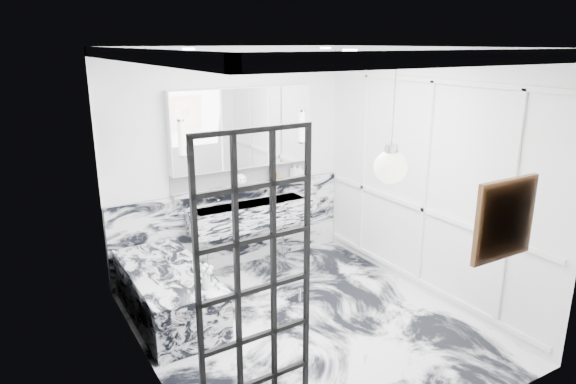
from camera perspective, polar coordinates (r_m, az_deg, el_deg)
floor at (r=5.55m, az=2.02°, el=-14.49°), size 3.60×3.60×0.00m
ceiling at (r=4.77m, az=2.36°, el=15.78°), size 3.60×3.60×0.00m
wall_back at (r=6.52m, az=-6.45°, el=3.42°), size 3.60×0.00×3.60m
wall_front at (r=3.70m, az=17.60°, el=-7.49°), size 3.60×0.00×3.60m
wall_left at (r=4.37m, az=-15.78°, el=-3.63°), size 0.00×3.60×3.60m
wall_right at (r=5.98m, az=15.18°, el=1.76°), size 0.00×3.60×3.60m
marble_clad_back at (r=6.74m, az=-6.12°, el=-3.88°), size 3.18×0.05×1.05m
marble_clad_left at (r=4.39m, az=-15.54°, el=-4.34°), size 0.02×3.56×2.68m
panel_molding at (r=5.99m, az=14.98°, el=0.81°), size 0.03×3.40×2.30m
soap_bottle_a at (r=6.72m, az=-1.81°, el=2.18°), size 0.11×0.11×0.22m
soap_bottle_b at (r=6.90m, az=0.72°, el=2.38°), size 0.11×0.11×0.18m
soap_bottle_c at (r=6.95m, az=1.31°, el=2.34°), size 0.15×0.15×0.15m
face_pot at (r=6.53m, az=-5.33°, el=1.36°), size 0.16×0.16×0.16m
amber_bottle at (r=6.78m, az=-1.18°, el=1.77°), size 0.04×0.04×0.10m
flower_vase at (r=5.10m, az=-9.06°, el=-9.90°), size 0.08×0.08×0.12m
crittall_door at (r=3.73m, az=-3.57°, el=-10.77°), size 0.88×0.07×2.30m
artwork at (r=4.09m, az=22.96°, el=-2.82°), size 0.52×0.05×0.52m
pendant_light at (r=3.86m, az=11.31°, el=2.71°), size 0.25×0.25×0.25m
trough_sink at (r=6.55m, az=-4.18°, el=-2.55°), size 1.60×0.45×0.30m
ledge at (r=6.59m, az=-4.88°, el=0.65°), size 1.90×0.14×0.04m
subway_tile at (r=6.61m, az=-5.15°, el=1.90°), size 1.90×0.03×0.23m
mirror_cabinet at (r=6.43m, az=-5.06°, el=7.11°), size 1.90×0.16×1.00m
sconce_left at (r=6.05m, az=-11.70°, el=5.85°), size 0.07×0.07×0.40m
sconce_right at (r=6.75m, az=1.63°, el=7.25°), size 0.07×0.07×0.40m
bathtub at (r=5.71m, az=-13.18°, el=-10.89°), size 0.75×1.65×0.55m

